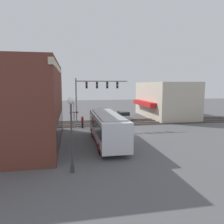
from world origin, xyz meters
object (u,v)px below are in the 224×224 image
object	(u,v)px
city_bus	(107,127)
crossing_signal	(74,112)
parked_car_silver	(123,116)
parked_car_grey	(102,112)
streetlamp	(71,129)
pedestrian_at_crossing	(82,122)

from	to	relation	value
city_bus	crossing_signal	distance (m)	8.74
parked_car_silver	parked_car_grey	size ratio (longest dim) A/B	0.99
city_bus	parked_car_grey	distance (m)	21.46
city_bus	crossing_signal	size ratio (longest dim) A/B	2.74
streetlamp	pedestrian_at_crossing	bearing A→B (deg)	-5.71
pedestrian_at_crossing	city_bus	bearing A→B (deg)	-166.69
parked_car_silver	pedestrian_at_crossing	size ratio (longest dim) A/B	2.67
streetlamp	parked_car_grey	xyz separation A→B (m)	(28.15, -6.17, -2.43)
pedestrian_at_crossing	crossing_signal	bearing A→B (deg)	111.63
crossing_signal	parked_car_grey	xyz separation A→B (m)	(13.14, -5.76, -1.66)
streetlamp	parked_car_silver	distance (m)	23.90
city_bus	streetlamp	xyz separation A→B (m)	(-6.88, 3.57, 1.35)
parked_car_silver	parked_car_grey	world-z (taller)	parked_car_silver
city_bus	streetlamp	bearing A→B (deg)	152.54
crossing_signal	pedestrian_at_crossing	distance (m)	1.86
city_bus	streetlamp	world-z (taller)	streetlamp
parked_car_silver	pedestrian_at_crossing	xyz separation A→B (m)	(-6.56, 7.43, 0.23)
parked_car_grey	pedestrian_at_crossing	distance (m)	13.51
city_bus	parked_car_silver	xyz separation A→B (m)	(15.14, -5.40, -1.06)
parked_car_silver	parked_car_grey	bearing A→B (deg)	24.53
crossing_signal	parked_car_grey	world-z (taller)	crossing_signal
city_bus	streetlamp	distance (m)	7.87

